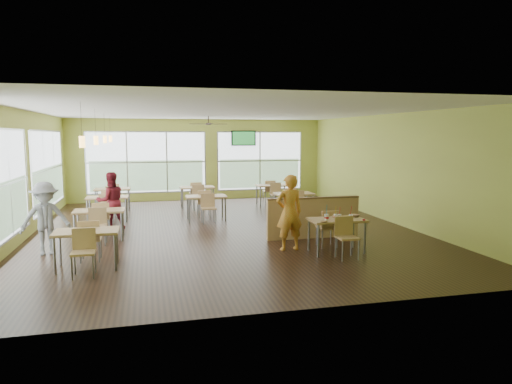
% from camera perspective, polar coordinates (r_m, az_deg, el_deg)
% --- Properties ---
extents(room, '(12.00, 12.04, 3.20)m').
position_cam_1_polar(room, '(12.37, -4.04, 2.59)').
color(room, black).
rests_on(room, ground).
extents(window_bays, '(9.24, 10.24, 2.38)m').
position_cam_1_polar(window_bays, '(15.29, -15.83, 2.74)').
color(window_bays, white).
rests_on(window_bays, room).
extents(main_table, '(1.22, 1.52, 0.87)m').
position_cam_1_polar(main_table, '(10.20, 10.06, -3.98)').
color(main_table, tan).
rests_on(main_table, floor).
extents(half_wall_divider, '(2.40, 0.14, 1.04)m').
position_cam_1_polar(half_wall_divider, '(11.54, 7.17, -3.18)').
color(half_wall_divider, tan).
rests_on(half_wall_divider, floor).
extents(dining_tables, '(6.92, 8.72, 0.87)m').
position_cam_1_polar(dining_tables, '(14.04, -9.40, -0.93)').
color(dining_tables, tan).
rests_on(dining_tables, floor).
extents(pendant_lights, '(0.11, 7.31, 0.86)m').
position_cam_1_polar(pendant_lights, '(12.89, -18.85, 6.21)').
color(pendant_lights, '#2D2119').
rests_on(pendant_lights, ceiling).
extents(ceiling_fan, '(1.25, 1.25, 0.29)m').
position_cam_1_polar(ceiling_fan, '(15.30, -5.97, 8.48)').
color(ceiling_fan, '#2D2119').
rests_on(ceiling_fan, ceiling).
extents(tv_backwall, '(1.00, 0.07, 0.60)m').
position_cam_1_polar(tv_backwall, '(18.46, -1.57, 6.74)').
color(tv_backwall, black).
rests_on(tv_backwall, wall_back).
extents(man_plaid, '(0.65, 0.46, 1.71)m').
position_cam_1_polar(man_plaid, '(10.23, 4.18, -2.57)').
color(man_plaid, orange).
rests_on(man_plaid, floor).
extents(patron_maroon, '(0.91, 0.80, 1.58)m').
position_cam_1_polar(patron_maroon, '(13.05, -17.70, -1.08)').
color(patron_maroon, maroon).
rests_on(patron_maroon, floor).
extents(patron_grey, '(1.14, 0.82, 1.59)m').
position_cam_1_polar(patron_grey, '(10.84, -24.82, -3.01)').
color(patron_grey, slate).
rests_on(patron_grey, floor).
extents(cup_blue, '(0.11, 0.11, 0.38)m').
position_cam_1_polar(cup_blue, '(9.89, 8.82, -3.15)').
color(cup_blue, white).
rests_on(cup_blue, main_table).
extents(cup_yellow, '(0.09, 0.09, 0.32)m').
position_cam_1_polar(cup_yellow, '(10.08, 9.92, -3.05)').
color(cup_yellow, white).
rests_on(cup_yellow, main_table).
extents(cup_red_near, '(0.08, 0.08, 0.30)m').
position_cam_1_polar(cup_red_near, '(10.12, 10.42, -3.04)').
color(cup_red_near, white).
rests_on(cup_red_near, main_table).
extents(cup_red_far, '(0.10, 0.10, 0.35)m').
position_cam_1_polar(cup_red_far, '(10.04, 11.77, -3.11)').
color(cup_red_far, white).
rests_on(cup_red_far, main_table).
extents(food_basket, '(0.22, 0.22, 0.05)m').
position_cam_1_polar(food_basket, '(10.51, 12.26, -2.88)').
color(food_basket, black).
rests_on(food_basket, main_table).
extents(ketchup_cup, '(0.06, 0.06, 0.03)m').
position_cam_1_polar(ketchup_cup, '(10.12, 13.34, -3.40)').
color(ketchup_cup, '#A60012').
rests_on(ketchup_cup, main_table).
extents(wrapper_left, '(0.16, 0.15, 0.04)m').
position_cam_1_polar(wrapper_left, '(9.74, 8.50, -3.65)').
color(wrapper_left, tan).
rests_on(wrapper_left, main_table).
extents(wrapper_mid, '(0.23, 0.22, 0.05)m').
position_cam_1_polar(wrapper_mid, '(10.33, 9.93, -3.03)').
color(wrapper_mid, tan).
rests_on(wrapper_mid, main_table).
extents(wrapper_right, '(0.14, 0.13, 0.03)m').
position_cam_1_polar(wrapper_right, '(10.04, 11.61, -3.41)').
color(wrapper_right, tan).
rests_on(wrapper_right, main_table).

